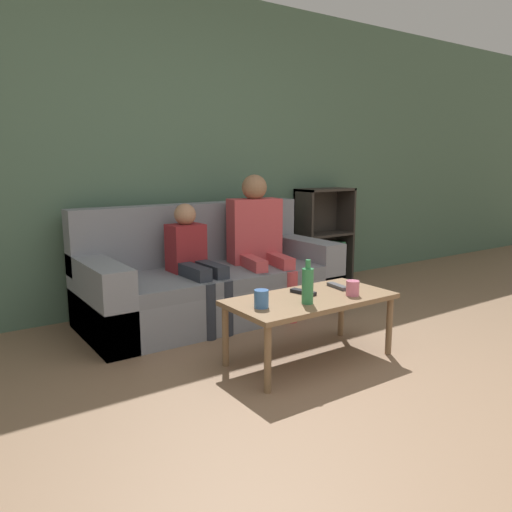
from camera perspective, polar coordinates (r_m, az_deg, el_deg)
name	(u,v)px	position (r m, az deg, el deg)	size (l,w,h in m)	color
ground_plane	(439,441)	(2.47, 20.21, -19.27)	(22.00, 22.00, 0.00)	#84664C
wall_back	(170,151)	(4.27, -9.85, 11.77)	(12.00, 0.06, 2.60)	#4C6B56
couch	(211,281)	(3.95, -5.12, -2.85)	(2.00, 0.86, 0.88)	gray
bookshelf	(322,247)	(5.08, 7.50, 0.98)	(0.58, 0.28, 0.95)	#332D28
coffee_table	(310,303)	(3.06, 6.22, -5.40)	(1.03, 0.51, 0.40)	brown
person_adult	(258,234)	(4.02, 0.19, 2.49)	(0.48, 0.66, 1.11)	#C6474C
person_child	(194,258)	(3.70, -7.09, -0.25)	(0.26, 0.61, 0.91)	#282D38
cup_near	(353,288)	(3.11, 10.99, -3.62)	(0.08, 0.08, 0.09)	pink
cup_far	(261,299)	(2.80, 0.61, -4.91)	(0.08, 0.08, 0.10)	#3D70B2
tv_remote_0	(303,292)	(3.11, 5.42, -4.13)	(0.09, 0.18, 0.02)	black
tv_remote_1	(337,286)	(3.28, 9.29, -3.43)	(0.07, 0.17, 0.02)	#47474C
bottle	(308,285)	(2.88, 5.92, -3.33)	(0.07, 0.07, 0.26)	#33844C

